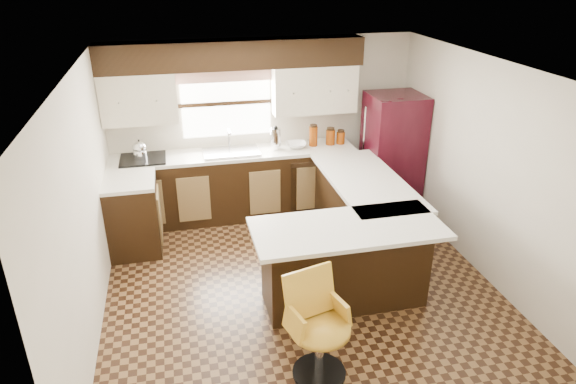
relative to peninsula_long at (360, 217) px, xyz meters
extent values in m
plane|color=#49301A|center=(-0.90, -0.62, -0.45)|extent=(4.40, 4.40, 0.00)
plane|color=silver|center=(-0.90, -0.62, 1.95)|extent=(4.40, 4.40, 0.00)
plane|color=beige|center=(-0.90, 1.58, 0.75)|extent=(4.40, 0.00, 4.40)
plane|color=beige|center=(-0.90, -2.83, 0.75)|extent=(4.40, 0.00, 4.40)
plane|color=beige|center=(-3.00, -0.62, 0.75)|extent=(0.00, 4.40, 4.40)
plane|color=beige|center=(1.20, -0.62, 0.75)|extent=(0.00, 4.40, 4.40)
cube|color=black|center=(-1.35, 1.28, 0.00)|extent=(3.30, 0.60, 0.90)
cube|color=black|center=(-2.70, 0.62, 0.00)|extent=(0.60, 0.70, 0.90)
cube|color=silver|center=(-1.35, 1.28, 0.47)|extent=(3.30, 0.60, 0.04)
cube|color=silver|center=(-2.70, 0.62, 0.47)|extent=(0.60, 0.70, 0.04)
cube|color=black|center=(-1.30, 1.40, 1.77)|extent=(3.40, 0.35, 0.36)
cube|color=beige|center=(-2.52, 1.40, 1.27)|extent=(0.94, 0.35, 0.64)
cube|color=beige|center=(-0.22, 1.40, 1.27)|extent=(1.14, 0.35, 0.64)
cube|color=white|center=(-1.40, 1.56, 1.10)|extent=(1.20, 0.02, 0.90)
cube|color=#D19B93|center=(-1.40, 1.52, 1.49)|extent=(1.30, 0.06, 0.18)
cube|color=#B2B2B7|center=(-1.40, 1.25, 0.51)|extent=(0.75, 0.45, 0.03)
cube|color=black|center=(-0.35, 0.99, -0.02)|extent=(0.58, 0.03, 0.78)
cube|color=black|center=(-2.55, 1.25, 0.51)|extent=(0.58, 0.50, 0.02)
cube|color=black|center=(0.00, 0.00, 0.00)|extent=(0.60, 1.95, 0.90)
cube|color=black|center=(-0.53, -0.97, 0.00)|extent=(1.65, 0.60, 0.90)
cube|color=silver|center=(0.05, 0.00, 0.47)|extent=(0.84, 1.95, 0.04)
cube|color=silver|center=(-0.55, -1.06, 0.47)|extent=(1.89, 0.84, 0.04)
cube|color=#340812|center=(0.82, 1.00, 0.39)|extent=(0.72, 0.69, 1.68)
cylinder|color=silver|center=(-0.78, 1.28, 0.64)|extent=(0.14, 0.14, 0.29)
imported|color=white|center=(-0.50, 1.28, 0.53)|extent=(0.32, 0.32, 0.07)
cylinder|color=#803306|center=(-0.25, 1.30, 0.63)|extent=(0.12, 0.12, 0.27)
cylinder|color=#803306|center=(0.00, 1.30, 0.60)|extent=(0.13, 0.13, 0.21)
cylinder|color=#803306|center=(0.15, 1.30, 0.58)|extent=(0.12, 0.12, 0.17)
camera|label=1|loc=(-2.10, -5.24, 2.89)|focal=32.00mm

